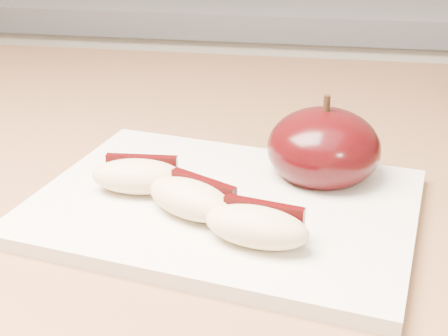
# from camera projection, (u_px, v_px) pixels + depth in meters

# --- Properties ---
(back_cabinet) EXTENTS (2.40, 0.62, 0.94)m
(back_cabinet) POSITION_uv_depth(u_px,v_px,m) (243.00, 199.00, 1.39)
(back_cabinet) COLOR silver
(back_cabinet) RESTS_ON ground
(cutting_board) EXTENTS (0.30, 0.24, 0.01)m
(cutting_board) POSITION_uv_depth(u_px,v_px,m) (224.00, 206.00, 0.45)
(cutting_board) COLOR silver
(cutting_board) RESTS_ON island_counter
(apple_half) EXTENTS (0.11, 0.11, 0.07)m
(apple_half) POSITION_uv_depth(u_px,v_px,m) (323.00, 148.00, 0.48)
(apple_half) COLOR black
(apple_half) RESTS_ON cutting_board
(apple_wedge_a) EXTENTS (0.07, 0.04, 0.02)m
(apple_wedge_a) POSITION_uv_depth(u_px,v_px,m) (138.00, 176.00, 0.46)
(apple_wedge_a) COLOR #D9BD89
(apple_wedge_a) RESTS_ON cutting_board
(apple_wedge_b) EXTENTS (0.08, 0.06, 0.02)m
(apple_wedge_b) POSITION_uv_depth(u_px,v_px,m) (192.00, 198.00, 0.43)
(apple_wedge_b) COLOR #D9BD89
(apple_wedge_b) RESTS_ON cutting_board
(apple_wedge_c) EXTENTS (0.07, 0.05, 0.02)m
(apple_wedge_c) POSITION_uv_depth(u_px,v_px,m) (257.00, 226.00, 0.39)
(apple_wedge_c) COLOR #D9BD89
(apple_wedge_c) RESTS_ON cutting_board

